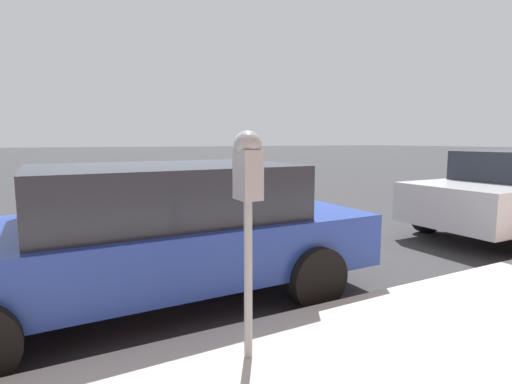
% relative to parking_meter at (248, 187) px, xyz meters
% --- Properties ---
extents(ground_plane, '(220.00, 220.00, 0.00)m').
position_rel_parking_meter_xyz_m(ground_plane, '(2.71, -0.04, -1.38)').
color(ground_plane, '#333335').
extents(parking_meter, '(0.21, 0.19, 1.61)m').
position_rel_parking_meter_xyz_m(parking_meter, '(0.00, 0.00, 0.00)').
color(parking_meter, gray).
rests_on(parking_meter, sidewalk).
extents(car_blue, '(2.20, 4.68, 1.44)m').
position_rel_parking_meter_xyz_m(car_blue, '(1.69, 0.26, -0.62)').
color(car_blue, navy).
rests_on(car_blue, ground_plane).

